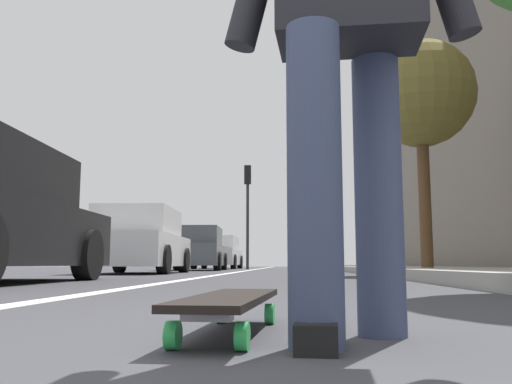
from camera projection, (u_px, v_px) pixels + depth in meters
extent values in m
plane|color=#38383D|center=(278.00, 275.00, 10.57)|extent=(80.00, 80.00, 0.00)
cube|color=silver|center=(253.00, 270.00, 20.54)|extent=(52.00, 0.16, 0.01)
cube|color=#9E9B93|center=(382.00, 268.00, 18.29)|extent=(52.00, 3.20, 0.14)
cube|color=gray|center=(425.00, 123.00, 22.88)|extent=(40.00, 1.20, 12.21)
cylinder|color=green|center=(221.00, 313.00, 1.91)|extent=(0.07, 0.03, 0.07)
cylinder|color=green|center=(270.00, 314.00, 1.88)|extent=(0.07, 0.03, 0.07)
cylinder|color=green|center=(173.00, 335.00, 1.32)|extent=(0.07, 0.03, 0.07)
cylinder|color=green|center=(242.00, 336.00, 1.30)|extent=(0.07, 0.03, 0.07)
cube|color=silver|center=(245.00, 300.00, 1.90)|extent=(0.07, 0.12, 0.02)
cube|color=silver|center=(207.00, 316.00, 1.31)|extent=(0.07, 0.12, 0.02)
cube|color=black|center=(230.00, 298.00, 1.61)|extent=(0.85, 0.26, 0.02)
cylinder|color=#384260|center=(315.00, 182.00, 1.38)|extent=(0.14, 0.14, 0.82)
cylinder|color=#384260|center=(378.00, 194.00, 1.61)|extent=(0.14, 0.14, 0.82)
cube|color=black|center=(317.00, 335.00, 1.33)|extent=(0.27, 0.12, 0.07)
cube|color=#4C606B|center=(19.00, 186.00, 6.92)|extent=(0.07, 1.50, 0.51)
cylinder|color=black|center=(88.00, 255.00, 7.07)|extent=(0.66, 0.23, 0.65)
cube|color=silver|center=(140.00, 251.00, 12.45)|extent=(4.12, 1.83, 0.70)
cube|color=silver|center=(139.00, 222.00, 12.39)|extent=(2.29, 1.64, 0.60)
cube|color=#4C606B|center=(150.00, 225.00, 13.50)|extent=(0.09, 1.50, 0.51)
cylinder|color=black|center=(120.00, 260.00, 13.70)|extent=(0.61, 0.24, 0.61)
cylinder|color=black|center=(184.00, 260.00, 13.65)|extent=(0.61, 0.24, 0.61)
cylinder|color=black|center=(86.00, 259.00, 11.20)|extent=(0.61, 0.24, 0.61)
cylinder|color=black|center=(164.00, 259.00, 11.15)|extent=(0.61, 0.24, 0.61)
cube|color=#4C5156|center=(196.00, 255.00, 18.68)|extent=(4.13, 1.97, 0.70)
cube|color=#4C5156|center=(196.00, 236.00, 18.62)|extent=(2.30, 1.75, 0.60)
cube|color=#4C606B|center=(200.00, 238.00, 19.73)|extent=(0.11, 1.58, 0.51)
cylinder|color=black|center=(177.00, 262.00, 19.92)|extent=(0.62, 0.25, 0.61)
cylinder|color=black|center=(224.00, 262.00, 19.89)|extent=(0.62, 0.25, 0.61)
cylinder|color=black|center=(164.00, 261.00, 17.43)|extent=(0.62, 0.25, 0.61)
cylinder|color=black|center=(217.00, 261.00, 17.39)|extent=(0.62, 0.25, 0.61)
cube|color=silver|center=(218.00, 257.00, 25.28)|extent=(4.49, 1.90, 0.70)
cube|color=silver|center=(218.00, 243.00, 25.22)|extent=(2.48, 1.73, 0.60)
cube|color=#4C606B|center=(221.00, 244.00, 26.44)|extent=(0.06, 1.63, 0.51)
cylinder|color=black|center=(204.00, 262.00, 26.69)|extent=(0.64, 0.23, 0.64)
cylinder|color=black|center=(240.00, 262.00, 26.56)|extent=(0.64, 0.23, 0.64)
cylinder|color=black|center=(194.00, 262.00, 23.95)|extent=(0.64, 0.23, 0.64)
cylinder|color=black|center=(234.00, 262.00, 23.82)|extent=(0.64, 0.23, 0.64)
cylinder|color=#2D2D2D|center=(248.00, 226.00, 23.06)|extent=(0.12, 0.12, 3.61)
cube|color=black|center=(248.00, 175.00, 23.35)|extent=(0.24, 0.28, 0.80)
sphere|color=#360606|center=(248.00, 169.00, 23.52)|extent=(0.16, 0.16, 0.16)
sphere|color=gold|center=(248.00, 175.00, 23.48)|extent=(0.16, 0.16, 0.16)
sphere|color=black|center=(248.00, 181.00, 23.45)|extent=(0.16, 0.16, 0.16)
cylinder|color=brown|center=(425.00, 201.00, 10.83)|extent=(0.24, 0.24, 2.89)
sphere|color=olive|center=(420.00, 94.00, 11.12)|extent=(2.19, 2.19, 2.19)
cylinder|color=brown|center=(385.00, 257.00, 14.81)|extent=(0.13, 0.13, 0.79)
cylinder|color=brown|center=(380.00, 257.00, 14.58)|extent=(0.13, 0.13, 0.79)
cube|color=black|center=(386.00, 271.00, 14.77)|extent=(0.25, 0.10, 0.07)
cube|color=black|center=(382.00, 232.00, 14.80)|extent=(0.23, 0.38, 0.58)
cylinder|color=black|center=(390.00, 232.00, 14.78)|extent=(0.09, 0.23, 0.58)
cylinder|color=black|center=(373.00, 232.00, 14.81)|extent=(0.09, 0.23, 0.58)
sphere|color=#936B4C|center=(381.00, 217.00, 14.85)|extent=(0.21, 0.21, 0.21)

